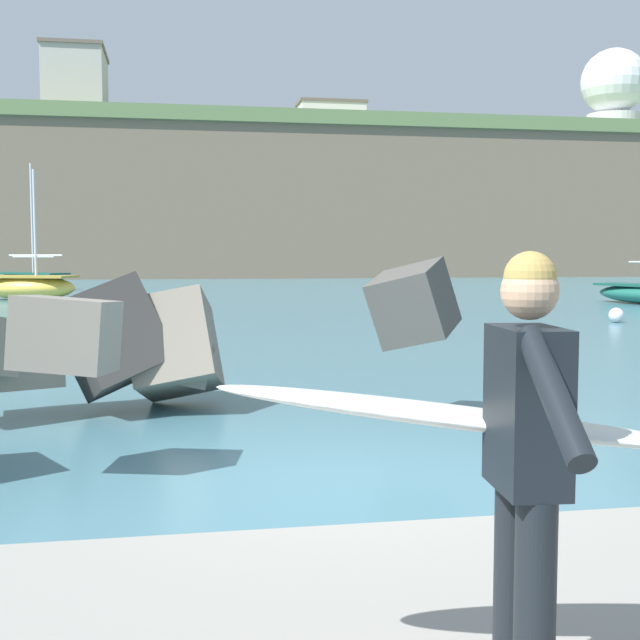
{
  "coord_description": "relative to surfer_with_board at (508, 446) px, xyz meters",
  "views": [
    {
      "loc": [
        -1.42,
        -6.96,
        2.0
      ],
      "look_at": [
        -0.07,
        0.5,
        1.4
      ],
      "focal_mm": 46.27,
      "sensor_mm": 36.0,
      "label": 1
    }
  ],
  "objects": [
    {
      "name": "ground_plane",
      "position": [
        0.17,
        4.06,
        -1.28
      ],
      "size": [
        400.0,
        400.0,
        0.0
      ],
      "primitive_type": "plane",
      "color": "#42707F"
    },
    {
      "name": "breakwater_jetty",
      "position": [
        -2.78,
        5.65,
        -0.18
      ],
      "size": [
        31.38,
        6.61,
        3.21
      ],
      "color": "gray",
      "rests_on": "ground"
    },
    {
      "name": "surfer_with_board",
      "position": [
        0.0,
        0.0,
        0.0
      ],
      "size": [
        2.11,
        1.24,
        1.78
      ],
      "color": "black",
      "rests_on": "walkway_path"
    },
    {
      "name": "boat_near_left",
      "position": [
        -7.44,
        35.34,
        -0.68
      ],
      "size": [
        4.61,
        3.23,
        5.74
      ],
      "color": "#EAC64C",
      "rests_on": "ground"
    },
    {
      "name": "boat_mid_left",
      "position": [
        -9.37,
        46.82,
        -0.72
      ],
      "size": [
        5.52,
        5.43,
        7.19
      ],
      "color": "#1E6656",
      "rests_on": "ground"
    },
    {
      "name": "mooring_buoy_inner",
      "position": [
        11.69,
        19.44,
        -1.06
      ],
      "size": [
        0.44,
        0.44,
        0.44
      ],
      "color": "silver",
      "rests_on": "ground"
    },
    {
      "name": "headland_bluff",
      "position": [
        13.68,
        82.25,
        5.79
      ],
      "size": [
        111.04,
        33.74,
        14.08
      ],
      "color": "#756651",
      "rests_on": "ground"
    },
    {
      "name": "radar_dome",
      "position": [
        42.9,
        75.03,
        17.41
      ],
      "size": [
        6.51,
        6.51,
        8.57
      ],
      "color": "silver",
      "rests_on": "headland_bluff"
    },
    {
      "name": "station_building_west",
      "position": [
        -9.4,
        74.66,
        15.86
      ],
      "size": [
        5.35,
        7.9,
        6.09
      ],
      "color": "#B2ADA3",
      "rests_on": "headland_bluff"
    },
    {
      "name": "station_building_central",
      "position": [
        16.3,
        87.61,
        15.16
      ],
      "size": [
        7.43,
        4.4,
        4.68
      ],
      "color": "silver",
      "rests_on": "headland_bluff"
    }
  ]
}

